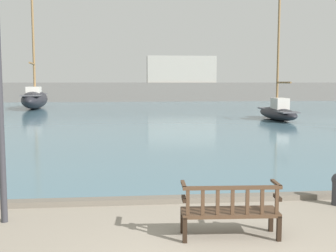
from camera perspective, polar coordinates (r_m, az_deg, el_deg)
name	(u,v)px	position (r m, az deg, el deg)	size (l,w,h in m)	color
harbor_water	(137,104)	(48.99, -4.21, 3.01)	(100.00, 80.00, 0.08)	slate
quay_edge_kerb	(187,199)	(9.20, 2.63, -9.85)	(40.00, 0.30, 0.12)	#675F54
park_bench	(230,210)	(7.14, 8.42, -11.18)	(1.63, 0.60, 0.92)	black
sailboat_mid_port	(35,98)	(41.59, -17.59, 3.65)	(2.97, 9.08, 12.59)	black
sailboat_far_port	(278,111)	(28.69, 14.63, 1.95)	(1.53, 5.78, 7.86)	black
far_breakwater	(143,89)	(54.71, -3.45, 5.06)	(56.93, 2.40, 5.91)	#66605B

